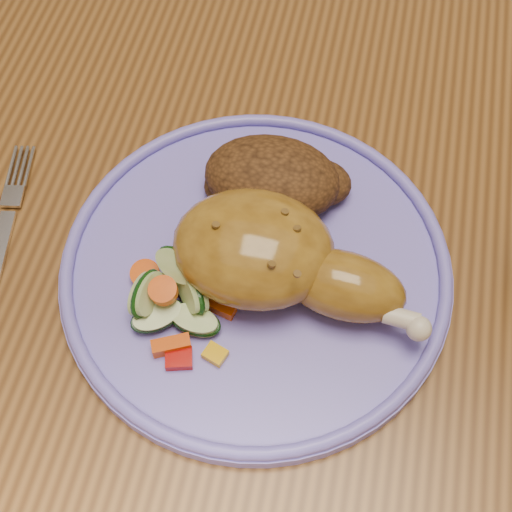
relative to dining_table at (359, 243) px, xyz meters
name	(u,v)px	position (x,y,z in m)	size (l,w,h in m)	color
ground	(311,444)	(0.00, 0.00, -0.67)	(4.00, 4.00, 0.00)	#4F311B
dining_table	(359,243)	(0.00, 0.00, 0.00)	(0.90, 1.40, 0.75)	brown
plate	(256,270)	(-0.08, -0.10, 0.09)	(0.30, 0.30, 0.01)	#7568DC
plate_rim	(256,263)	(-0.08, -0.10, 0.10)	(0.29, 0.29, 0.01)	#7568DC
chicken_leg	(275,257)	(-0.06, -0.10, 0.12)	(0.19, 0.10, 0.06)	olive
rice_pilaf	(275,179)	(-0.08, -0.03, 0.11)	(0.12, 0.08, 0.05)	#4E2D13
vegetable_pile	(171,298)	(-0.13, -0.14, 0.11)	(0.09, 0.09, 0.04)	#A50A05
fork	(1,243)	(-0.28, -0.11, 0.09)	(0.04, 0.16, 0.00)	silver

